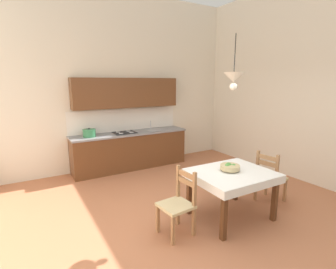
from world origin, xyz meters
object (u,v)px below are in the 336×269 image
(kitchen_cabinetry, at_px, (129,134))
(pendant_lamp, at_px, (234,78))
(dining_chair_tv_side, at_px, (178,204))
(dining_table, at_px, (232,180))
(fruit_bowl, at_px, (230,167))
(dining_chair_window_side, at_px, (270,178))

(kitchen_cabinetry, height_order, pendant_lamp, pendant_lamp)
(dining_chair_tv_side, bearing_deg, dining_table, -2.95)
(fruit_bowl, relative_size, pendant_lamp, 0.37)
(kitchen_cabinetry, distance_m, dining_table, 3.10)
(kitchen_cabinetry, bearing_deg, pendant_lamp, -80.49)
(dining_table, distance_m, pendant_lamp, 1.55)
(dining_chair_window_side, bearing_deg, dining_table, -177.48)
(fruit_bowl, bearing_deg, dining_chair_tv_side, -179.79)
(dining_table, relative_size, dining_chair_tv_side, 1.31)
(dining_chair_tv_side, relative_size, fruit_bowl, 3.10)
(kitchen_cabinetry, distance_m, pendant_lamp, 3.26)
(dining_table, distance_m, dining_chair_window_side, 0.99)
(kitchen_cabinetry, height_order, dining_chair_tv_side, kitchen_cabinetry)
(kitchen_cabinetry, relative_size, pendant_lamp, 3.53)
(dining_table, height_order, dining_chair_tv_side, dining_chair_tv_side)
(kitchen_cabinetry, xyz_separation_m, fruit_bowl, (0.44, -3.01, -0.04))
(dining_chair_tv_side, bearing_deg, kitchen_cabinetry, 80.45)
(pendant_lamp, bearing_deg, fruit_bowl, -127.72)
(dining_table, distance_m, fruit_bowl, 0.20)
(pendant_lamp, bearing_deg, dining_chair_tv_side, -176.24)
(fruit_bowl, xyz_separation_m, pendant_lamp, (0.05, 0.06, 1.35))
(pendant_lamp, bearing_deg, dining_table, -111.72)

